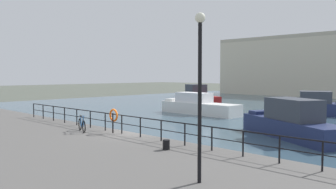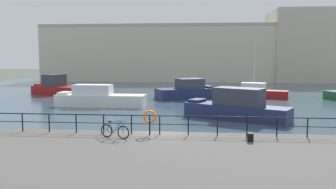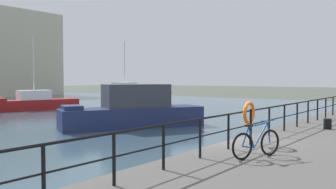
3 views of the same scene
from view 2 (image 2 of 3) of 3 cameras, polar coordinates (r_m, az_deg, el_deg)
ground_plane at (r=20.91m, az=-1.06°, el=-8.35°), size 240.00×240.00×0.00m
water_basin at (r=50.64m, az=2.73°, el=0.22°), size 80.00×60.00×0.01m
quay_promenade at (r=14.61m, az=-3.97°, el=-13.00°), size 56.00×13.00×0.89m
harbor_building at (r=77.40m, az=8.13°, el=6.65°), size 62.41×13.78×14.57m
moored_harbor_tender at (r=38.00m, az=-11.04°, el=-0.55°), size 9.42×2.69×2.27m
moored_cabin_cruiser at (r=50.89m, az=-17.29°, el=1.06°), size 8.07×5.26×2.76m
moored_red_daysailer at (r=44.09m, az=3.06°, el=0.60°), size 7.79×5.79×2.49m
moored_small_launch at (r=29.92m, az=10.95°, el=-2.02°), size 8.77×6.10×2.65m
moored_green_narrowboat at (r=46.31m, az=13.70°, el=0.39°), size 8.12×3.82×7.13m
quay_railing at (r=19.76m, az=0.96°, el=-4.36°), size 24.06×0.07×1.08m
parked_bicycle at (r=19.15m, az=-8.54°, el=-5.83°), size 1.69×0.65×0.98m
mooring_bollard at (r=18.75m, az=13.09°, el=-6.72°), size 0.32×0.32×0.44m
life_ring_stand at (r=19.69m, az=-2.94°, el=-3.71°), size 0.75×0.16×1.40m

